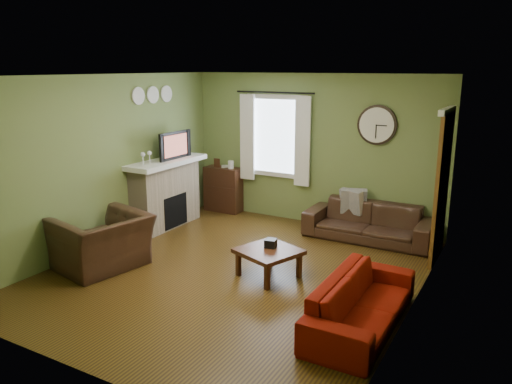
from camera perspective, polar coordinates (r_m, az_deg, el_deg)
The scene contains 31 objects.
floor at distance 6.83m, azimuth -2.40°, elevation -9.19°, with size 4.60×5.20×0.00m, color #442E10.
ceiling at distance 6.27m, azimuth -2.65°, elevation 13.17°, with size 4.60×5.20×0.00m, color white.
wall_left at distance 7.87m, azimuth -16.95°, elevation 3.24°, with size 0.00×5.20×2.60m, color olive.
wall_right at distance 5.60m, azimuth 17.92°, elevation -1.09°, with size 0.00×5.20×2.60m, color olive.
wall_back at distance 8.71m, azimuth 6.54°, elevation 4.77°, with size 4.60×0.00×2.60m, color olive.
wall_front at distance 4.52m, azimuth -20.21°, elevation -4.91°, with size 4.60×0.00×2.60m, color olive.
fireplace at distance 8.71m, azimuth -10.26°, elevation -0.40°, with size 0.40×1.40×1.10m, color tan.
firebox at distance 8.66m, azimuth -9.22°, elevation -2.16°, with size 0.04×0.60×0.55m, color black.
mantel at distance 8.57m, azimuth -10.28°, elevation 3.40°, with size 0.58×1.60×0.08m, color white.
tv at distance 8.63m, azimuth -9.61°, elevation 4.95°, with size 0.60×0.08×0.35m, color black.
tv_screen at distance 8.57m, azimuth -9.20°, elevation 5.28°, with size 0.02×0.62×0.36m, color #994C3F.
medallion_left at distance 8.31m, azimuth -13.31°, elevation 10.64°, with size 0.28×0.28×0.03m, color white.
medallion_mid at distance 8.57m, azimuth -11.72°, elevation 10.82°, with size 0.28×0.28×0.03m, color white.
medallion_right at distance 8.84m, azimuth -10.21°, elevation 10.98°, with size 0.28×0.28×0.03m, color white.
window_pane at distance 8.95m, azimuth 2.37°, elevation 6.40°, with size 1.00×0.02×1.30m, color silver, non-canonical shape.
curtain_rod at distance 8.79m, azimuth 2.12°, elevation 11.31°, with size 0.03×0.03×1.50m, color black.
curtain_left at distance 9.13m, azimuth -1.01°, elevation 6.25°, with size 0.28×0.04×1.55m, color white.
curtain_right at distance 8.63m, azimuth 5.34°, elevation 5.73°, with size 0.28×0.04×1.55m, color white.
wall_clock at distance 8.23m, azimuth 13.63°, elevation 7.45°, with size 0.64×0.06×0.64m, color white, non-canonical shape.
door at distance 7.44m, azimuth 20.47°, elevation 0.38°, with size 0.05×0.90×2.10m, color brown.
bookshelf at distance 9.54m, azimuth -3.76°, elevation 0.30°, with size 0.72×0.31×0.85m, color #361C11, non-canonical shape.
book at distance 9.48m, azimuth -3.98°, elevation 3.52°, with size 0.16×0.21×0.02m, color #412112.
sofa_brown at distance 8.18m, azimuth 12.75°, elevation -3.36°, with size 2.01×0.79×0.59m, color #331F15.
pillow_left at distance 8.35m, azimuth 10.89°, elevation -1.07°, with size 0.40×0.12×0.40m, color gray.
pillow_right at distance 8.37m, azimuth 11.09°, elevation -1.04°, with size 0.42×0.13×0.42m, color gray.
sofa_red at distance 5.55m, azimuth 11.98°, elevation -12.24°, with size 1.85×0.72×0.54m, color #6B0C02.
armchair at distance 7.17m, azimuth -17.14°, elevation -5.50°, with size 1.15×1.00×0.74m, color #331F15.
coffee_table at distance 6.64m, azimuth 1.45°, elevation -8.11°, with size 0.71×0.71×0.38m, color #412112, non-canonical shape.
tissue_box at distance 6.65m, azimuth 1.69°, elevation -6.15°, with size 0.14×0.14×0.11m, color black.
wine_glass_a at distance 8.10m, azimuth -12.79°, elevation 3.70°, with size 0.07×0.07×0.21m, color white, non-canonical shape.
wine_glass_b at distance 8.22m, azimuth -12.06°, elevation 3.88°, with size 0.07×0.07×0.21m, color white, non-canonical shape.
Camera 1 is at (3.31, -5.33, 2.71)m, focal length 35.00 mm.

